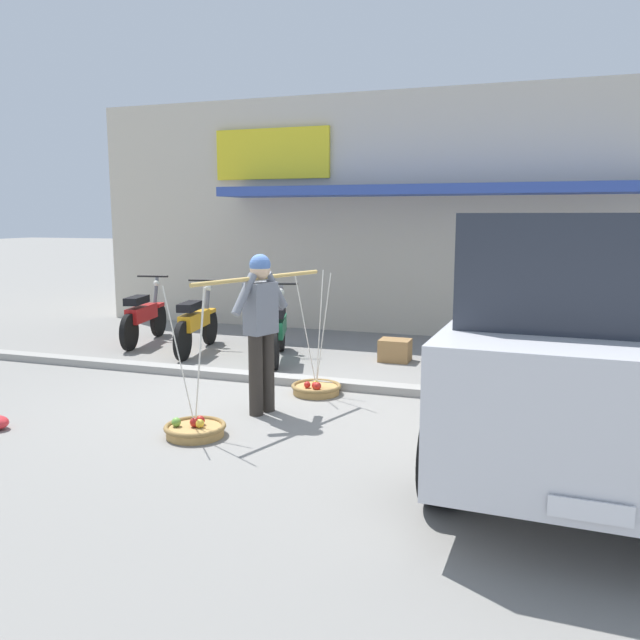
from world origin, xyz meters
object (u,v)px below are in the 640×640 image
(fruit_basket_right_side, at_px, (195,428))
(fruit_basket_left_side, at_px, (316,388))
(wooden_crate, at_px, (395,350))
(motorcycle_nearest_shop, at_px, (143,316))
(motorcycle_third_in_row, at_px, (278,329))
(parked_truck, at_px, (588,342))
(fruit_vendor, at_px, (261,323))
(motorcycle_second_in_row, at_px, (196,323))

(fruit_basket_right_side, bearing_deg, fruit_basket_left_side, 71.24)
(fruit_basket_right_side, height_order, wooden_crate, fruit_basket_right_side)
(motorcycle_nearest_shop, height_order, motorcycle_third_in_row, same)
(wooden_crate, bearing_deg, parked_truck, -53.79)
(fruit_vendor, bearing_deg, fruit_basket_right_side, -108.75)
(fruit_basket_left_side, bearing_deg, wooden_crate, 76.29)
(fruit_vendor, relative_size, motorcycle_nearest_shop, 1.00)
(motorcycle_second_in_row, bearing_deg, parked_truck, -27.63)
(parked_truck, height_order, wooden_crate, parked_truck)
(fruit_basket_left_side, relative_size, motorcycle_second_in_row, 0.80)
(fruit_basket_left_side, height_order, motorcycle_nearest_shop, fruit_basket_left_side)
(motorcycle_second_in_row, bearing_deg, fruit_vendor, -48.53)
(fruit_basket_left_side, relative_size, motorcycle_nearest_shop, 0.81)
(motorcycle_nearest_shop, height_order, parked_truck, parked_truck)
(motorcycle_second_in_row, bearing_deg, wooden_crate, 7.50)
(fruit_basket_right_side, height_order, motorcycle_nearest_shop, fruit_basket_right_side)
(motorcycle_nearest_shop, relative_size, motorcycle_second_in_row, 1.00)
(motorcycle_second_in_row, xyz_separation_m, motorcycle_third_in_row, (1.40, -0.08, 0.00))
(motorcycle_third_in_row, bearing_deg, fruit_basket_left_side, -53.99)
(fruit_basket_left_side, xyz_separation_m, parked_truck, (2.85, -1.18, 0.96))
(fruit_vendor, xyz_separation_m, motorcycle_nearest_shop, (-3.41, 2.87, -0.53))
(fruit_basket_right_side, xyz_separation_m, motorcycle_third_in_row, (-0.53, 3.33, 0.38))
(parked_truck, distance_m, wooden_crate, 4.08)
(parked_truck, xyz_separation_m, wooden_crate, (-2.36, 3.22, -0.87))
(motorcycle_second_in_row, height_order, wooden_crate, motorcycle_second_in_row)
(fruit_vendor, distance_m, motorcycle_third_in_row, 2.63)
(parked_truck, bearing_deg, motorcycle_second_in_row, 152.37)
(motorcycle_nearest_shop, distance_m, motorcycle_third_in_row, 2.62)
(motorcycle_third_in_row, relative_size, wooden_crate, 3.98)
(fruit_basket_right_side, distance_m, parked_truck, 3.64)
(fruit_basket_right_side, xyz_separation_m, motorcycle_second_in_row, (-1.93, 3.42, 0.38))
(fruit_vendor, height_order, parked_truck, parked_truck)
(motorcycle_second_in_row, distance_m, parked_truck, 6.11)
(fruit_basket_right_side, height_order, motorcycle_third_in_row, fruit_basket_right_side)
(fruit_vendor, distance_m, motorcycle_second_in_row, 3.41)
(motorcycle_nearest_shop, relative_size, wooden_crate, 4.08)
(motorcycle_second_in_row, bearing_deg, motorcycle_third_in_row, -3.46)
(fruit_vendor, relative_size, motorcycle_third_in_row, 1.03)
(fruit_basket_left_side, distance_m, motorcycle_third_in_row, 1.96)
(fruit_basket_right_side, distance_m, motorcycle_third_in_row, 3.39)
(fruit_basket_right_side, distance_m, wooden_crate, 3.97)
(motorcycle_second_in_row, xyz_separation_m, parked_truck, (5.39, -2.82, 0.58))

